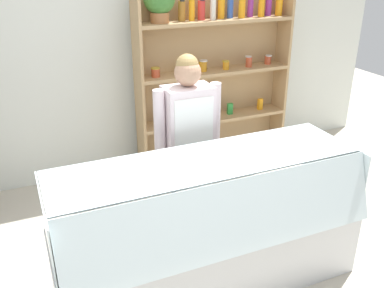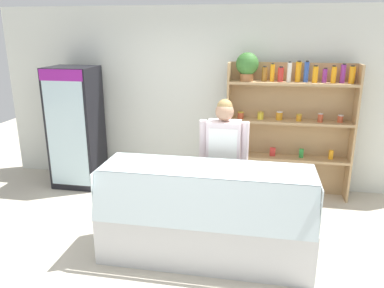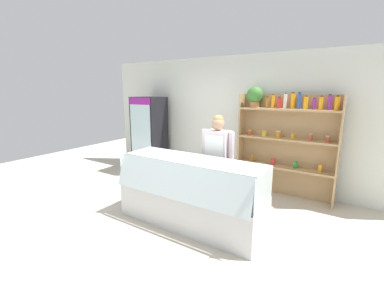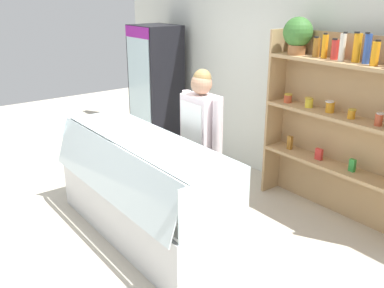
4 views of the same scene
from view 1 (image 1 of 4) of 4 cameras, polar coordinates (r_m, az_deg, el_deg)
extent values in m
cube|color=silver|center=(4.64, -11.55, 11.82)|extent=(6.80, 0.10, 2.70)
cube|color=tan|center=(4.90, 2.32, 8.24)|extent=(1.76, 0.02, 1.92)
cube|color=tan|center=(4.48, -6.99, 6.52)|extent=(0.03, 0.28, 1.92)
cube|color=tan|center=(5.21, 11.71, 8.72)|extent=(0.03, 0.28, 1.92)
cube|color=tan|center=(4.90, 2.95, 3.49)|extent=(1.70, 0.28, 0.04)
cube|color=tan|center=(4.74, 3.09, 9.59)|extent=(1.70, 0.28, 0.04)
cube|color=tan|center=(4.63, 3.24, 16.05)|extent=(1.70, 0.28, 0.04)
cylinder|color=#996038|center=(4.38, -4.32, 16.46)|extent=(0.19, 0.19, 0.10)
cylinder|color=#9E6623|center=(4.48, -1.38, 17.27)|extent=(0.07, 0.07, 0.19)
cylinder|color=black|center=(4.45, -1.31, 18.58)|extent=(0.05, 0.05, 0.02)
cylinder|color=orange|center=(4.51, -0.04, 17.59)|extent=(0.06, 0.06, 0.23)
cylinder|color=red|center=(4.57, 1.26, 17.40)|extent=(0.08, 0.08, 0.19)
cylinder|color=black|center=(4.54, 1.39, 18.67)|extent=(0.05, 0.05, 0.02)
cylinder|color=silver|center=(4.57, 2.82, 17.81)|extent=(0.06, 0.06, 0.26)
cylinder|color=orange|center=(4.67, 3.92, 17.99)|extent=(0.08, 0.08, 0.27)
cylinder|color=#3356B2|center=(4.72, 5.13, 18.03)|extent=(0.07, 0.07, 0.27)
cylinder|color=orange|center=(4.73, 6.67, 17.64)|extent=(0.07, 0.07, 0.21)
cylinder|color=purple|center=(4.84, 7.79, 17.54)|extent=(0.06, 0.06, 0.18)
cylinder|color=orange|center=(4.85, 9.25, 17.66)|extent=(0.07, 0.07, 0.22)
cylinder|color=purple|center=(4.96, 10.19, 17.89)|extent=(0.07, 0.07, 0.24)
cylinder|color=orange|center=(4.99, 11.54, 17.70)|extent=(0.08, 0.08, 0.22)
cylinder|color=#BF4C2D|center=(4.47, -4.87, 9.44)|extent=(0.09, 0.09, 0.09)
cylinder|color=gold|center=(4.46, -4.90, 10.05)|extent=(0.09, 0.09, 0.01)
cylinder|color=yellow|center=(4.57, -1.55, 9.93)|extent=(0.08, 0.08, 0.10)
cylinder|color=gold|center=(4.55, -1.50, 10.56)|extent=(0.09, 0.09, 0.01)
cylinder|color=orange|center=(4.68, 1.44, 10.36)|extent=(0.09, 0.09, 0.11)
cylinder|color=silver|center=(4.65, 1.54, 11.05)|extent=(0.09, 0.09, 0.01)
cylinder|color=orange|center=(4.77, 4.55, 10.39)|extent=(0.07, 0.07, 0.08)
cylinder|color=gold|center=(4.77, 4.51, 10.97)|extent=(0.07, 0.07, 0.01)
cylinder|color=#BF4C2D|center=(4.90, 7.60, 10.78)|extent=(0.07, 0.07, 0.11)
cylinder|color=silver|center=(4.90, 7.54, 11.50)|extent=(0.07, 0.07, 0.01)
cylinder|color=#BF4C2D|center=(5.07, 10.08, 10.98)|extent=(0.07, 0.07, 0.09)
cylinder|color=silver|center=(5.04, 10.21, 11.53)|extent=(0.08, 0.08, 0.01)
cube|color=#9E6623|center=(4.65, -3.77, 3.55)|extent=(0.06, 0.04, 0.16)
cube|color=red|center=(4.79, 0.79, 4.05)|extent=(0.08, 0.04, 0.12)
cube|color=#2D8C38|center=(4.96, 5.08, 4.70)|extent=(0.06, 0.05, 0.13)
cube|color=orange|center=(5.16, 9.06, 5.27)|extent=(0.06, 0.04, 0.13)
cube|color=silver|center=(3.29, 2.06, -14.00)|extent=(2.20, 0.75, 0.55)
cube|color=white|center=(3.12, 2.14, -9.74)|extent=(2.14, 0.69, 0.03)
cube|color=silver|center=(2.74, 5.42, -9.95)|extent=(2.16, 0.16, 0.47)
cube|color=silver|center=(2.94, 1.85, -2.27)|extent=(2.16, 0.59, 0.01)
cube|color=silver|center=(2.79, -18.91, -10.71)|extent=(0.01, 0.71, 0.45)
cube|color=silver|center=(3.56, 18.28, -2.61)|extent=(0.01, 0.71, 0.45)
cube|color=beige|center=(2.96, -14.31, -11.61)|extent=(0.17, 0.11, 0.05)
cube|color=white|center=(2.78, -13.46, -14.19)|extent=(0.05, 0.03, 0.02)
cube|color=tan|center=(3.02, -7.73, -10.38)|extent=(0.16, 0.14, 0.05)
cube|color=white|center=(2.84, -6.42, -12.74)|extent=(0.05, 0.03, 0.02)
cube|color=tan|center=(3.10, -1.50, -8.96)|extent=(0.16, 0.11, 0.05)
cube|color=white|center=(2.93, 0.18, -11.20)|extent=(0.05, 0.03, 0.02)
cube|color=tan|center=(3.23, 4.27, -7.67)|extent=(0.16, 0.11, 0.04)
cube|color=white|center=(3.06, 6.22, -9.64)|extent=(0.05, 0.03, 0.02)
cube|color=tan|center=(3.39, 9.53, -6.37)|extent=(0.16, 0.11, 0.04)
cube|color=white|center=(3.23, 11.67, -8.13)|extent=(0.05, 0.03, 0.02)
cube|color=tan|center=(3.57, 14.27, -5.14)|extent=(0.16, 0.11, 0.04)
cube|color=white|center=(3.42, 16.51, -6.72)|extent=(0.05, 0.03, 0.02)
cylinder|color=#A35B4C|center=(2.77, -14.76, -13.31)|extent=(0.18, 0.16, 0.15)
cylinder|color=#A35B4C|center=(2.80, -10.22, -12.57)|extent=(0.21, 0.17, 0.13)
cylinder|color=white|center=(3.23, 11.78, -6.40)|extent=(0.07, 0.07, 0.21)
cylinder|color=white|center=(3.28, 13.23, -6.02)|extent=(0.07, 0.07, 0.21)
cylinder|color=#383D51|center=(3.72, -1.72, -7.18)|extent=(0.13, 0.13, 0.74)
cylinder|color=#383D51|center=(3.78, 0.68, -6.65)|extent=(0.13, 0.13, 0.74)
cube|color=silver|center=(3.45, -0.55, 2.79)|extent=(0.38, 0.24, 0.61)
cube|color=white|center=(3.48, 0.27, -2.94)|extent=(0.32, 0.01, 1.15)
cylinder|color=silver|center=(3.35, -4.37, 2.67)|extent=(0.09, 0.09, 0.55)
cylinder|color=silver|center=(3.53, 3.08, 3.82)|extent=(0.09, 0.09, 0.55)
sphere|color=tan|center=(3.32, -0.58, 9.52)|extent=(0.21, 0.21, 0.21)
sphere|color=#997A47|center=(3.31, -0.65, 10.44)|extent=(0.18, 0.18, 0.18)
camera|label=2|loc=(2.02, 101.97, -4.13)|focal=35.00mm
camera|label=3|loc=(3.19, 77.86, -0.87)|focal=24.00mm
camera|label=4|loc=(4.45, 63.46, 11.37)|focal=40.00mm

